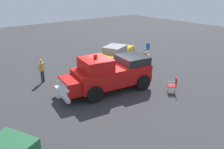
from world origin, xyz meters
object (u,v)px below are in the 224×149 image
at_px(classic_hot_rod, 117,53).
at_px(lawn_chair_near_truck, 147,59).
at_px(lawn_chair_by_car, 147,48).
at_px(spectator_standing, 42,69).
at_px(vintage_fire_truck, 109,73).
at_px(spectator_seated, 145,58).
at_px(lawn_chair_spare, 174,84).
at_px(traffic_cone, 80,68).

bearing_deg(classic_hot_rod, lawn_chair_near_truck, -68.51).
height_order(classic_hot_rod, lawn_chair_by_car, classic_hot_rod).
bearing_deg(spectator_standing, vintage_fire_truck, -55.44).
height_order(spectator_seated, spectator_standing, spectator_standing).
bearing_deg(lawn_chair_spare, lawn_chair_near_truck, 62.11).
height_order(lawn_chair_near_truck, lawn_chair_by_car, same).
height_order(lawn_chair_spare, spectator_seated, spectator_seated).
distance_m(lawn_chair_near_truck, spectator_standing, 8.62).
height_order(vintage_fire_truck, spectator_seated, vintage_fire_truck).
bearing_deg(spectator_standing, lawn_chair_by_car, 3.11).
height_order(classic_hot_rod, spectator_seated, classic_hot_rod).
bearing_deg(classic_hot_rod, vintage_fire_truck, -133.95).
distance_m(classic_hot_rod, lawn_chair_by_car, 4.00).
bearing_deg(vintage_fire_truck, classic_hot_rod, 46.05).
relative_size(lawn_chair_by_car, lawn_chair_spare, 1.00).
height_order(classic_hot_rod, spectator_standing, spectator_standing).
height_order(lawn_chair_by_car, traffic_cone, lawn_chair_by_car).
height_order(lawn_chair_spare, spectator_standing, spectator_standing).
distance_m(spectator_seated, spectator_standing, 8.52).
relative_size(spectator_seated, spectator_standing, 0.77).
distance_m(vintage_fire_truck, classic_hot_rod, 6.46).
distance_m(vintage_fire_truck, lawn_chair_spare, 4.19).
distance_m(classic_hot_rod, traffic_cone, 4.05).
xyz_separation_m(classic_hot_rod, spectator_standing, (-7.26, -0.58, 0.22)).
bearing_deg(lawn_chair_near_truck, lawn_chair_by_car, 43.43).
xyz_separation_m(lawn_chair_near_truck, spectator_seated, (-0.08, 0.11, 0.11)).
xyz_separation_m(lawn_chair_spare, traffic_cone, (-2.60, 7.12, -0.28)).
distance_m(vintage_fire_truck, traffic_cone, 4.42).
xyz_separation_m(classic_hot_rod, spectator_seated, (1.00, -2.63, -0.05)).
bearing_deg(lawn_chair_spare, spectator_standing, 130.39).
xyz_separation_m(lawn_chair_near_truck, lawn_chair_spare, (-2.50, -4.72, 0.00)).
xyz_separation_m(vintage_fire_truck, spectator_seated, (5.47, 2.01, -0.50)).
height_order(vintage_fire_truck, traffic_cone, vintage_fire_truck).
height_order(classic_hot_rod, lawn_chair_spare, classic_hot_rod).
bearing_deg(traffic_cone, spectator_seated, -24.58).
relative_size(lawn_chair_spare, traffic_cone, 1.61).
bearing_deg(traffic_cone, vintage_fire_truck, -96.02).
bearing_deg(traffic_cone, lawn_chair_spare, -69.95).
xyz_separation_m(vintage_fire_truck, spectator_standing, (-2.79, 4.06, -0.23)).
relative_size(classic_hot_rod, lawn_chair_spare, 4.64).
bearing_deg(lawn_chair_spare, traffic_cone, 110.05).
bearing_deg(lawn_chair_near_truck, vintage_fire_truck, -161.07).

